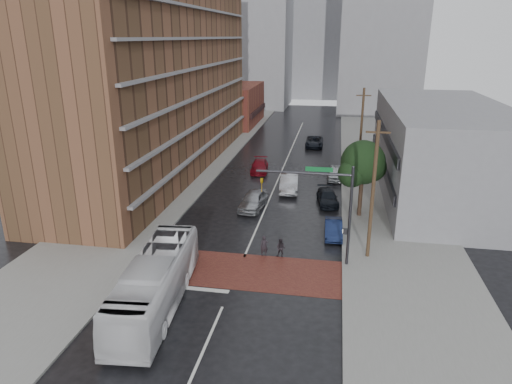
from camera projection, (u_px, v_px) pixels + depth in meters
The scene contains 24 objects.
ground at pixel (237, 274), 30.74m from camera, with size 160.00×160.00×0.00m, color black.
crosswalk at pixel (238, 270), 31.20m from camera, with size 14.00×5.00×0.02m, color brown.
sidewalk_west at pixel (188, 166), 55.89m from camera, with size 9.00×90.00×0.15m, color gray.
sidewalk_east at pixel (381, 176), 52.12m from camera, with size 9.00×90.00×0.15m, color gray.
apartment_block at pixel (158, 47), 50.85m from camera, with size 10.00×44.00×28.00m, color brown.
storefront_west at pixel (235, 105), 81.88m from camera, with size 8.00×16.00×7.00m, color brown.
building_east at pixel (441, 150), 45.21m from camera, with size 11.00×26.00×9.00m, color gray.
distant_tower_west at pixel (249, 32), 100.51m from camera, with size 18.00×16.00×32.00m, color gray.
distant_tower_east at pixel (383, 21), 89.69m from camera, with size 16.00×14.00×36.00m, color gray.
distant_tower_center at pixel (316, 49), 115.36m from camera, with size 12.00×10.00×24.00m, color gray.
street_tree at pixel (363, 165), 39.02m from camera, with size 4.20×4.10×6.90m.
signal_mast at pixel (329, 201), 30.57m from camera, with size 6.50×0.30×7.20m.
utility_pole_near at pixel (373, 191), 31.36m from camera, with size 1.60×0.26×10.00m.
utility_pole_far at pixel (361, 133), 49.99m from camera, with size 1.60×0.26×10.00m.
transit_bus at pixel (156, 282), 26.64m from camera, with size 2.67×11.42×3.18m, color silver.
pedestrian_a at pixel (264, 246), 33.05m from camera, with size 0.57×0.38×1.57m, color black.
pedestrian_b at pixel (281, 248), 32.87m from camera, with size 0.70×0.55×1.44m, color black.
car_travel_a at pixel (253, 200), 42.15m from camera, with size 1.95×4.84×1.65m, color #A4A7AC.
car_travel_b at pixel (289, 183), 47.03m from camera, with size 1.82×5.22×1.72m, color #B3B5BC.
car_travel_c at pixel (259, 166), 53.69m from camera, with size 1.92×4.72×1.37m, color maroon.
suv_travel at pixel (314, 142), 65.89m from camera, with size 2.45×5.31×1.48m, color black.
car_parked_near at pixel (333, 228), 36.41m from camera, with size 1.37×3.92×1.29m, color #121E42.
car_parked_mid at pixel (327, 197), 43.46m from camera, with size 1.79×4.40×1.28m, color black.
car_parked_far at pixel (335, 173), 50.97m from camera, with size 1.77×4.41×1.50m, color #B6BBBE.
Camera 1 is at (6.00, -26.64, 15.21)m, focal length 32.00 mm.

